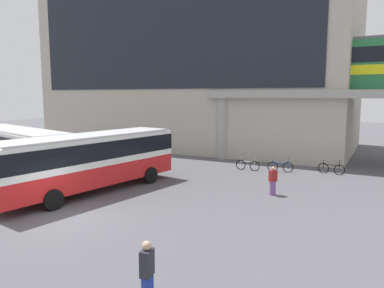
# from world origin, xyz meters

# --- Properties ---
(ground_plane) EXTENTS (120.00, 120.00, 0.00)m
(ground_plane) POSITION_xyz_m (0.00, 10.00, 0.00)
(ground_plane) COLOR #515156
(station_building) EXTENTS (31.43, 15.48, 21.95)m
(station_building) POSITION_xyz_m (-6.38, 24.93, 10.98)
(station_building) COLOR #B2A899
(station_building) RESTS_ON ground_plane
(bus_main) EXTENTS (4.18, 11.30, 3.22)m
(bus_main) POSITION_xyz_m (-2.41, 3.75, 1.99)
(bus_main) COLOR red
(bus_main) RESTS_ON ground_plane
(bus_secondary) EXTENTS (11.32, 5.25, 3.22)m
(bus_secondary) POSITION_xyz_m (-9.00, 4.14, 1.99)
(bus_secondary) COLOR teal
(bus_secondary) RESTS_ON ground_plane
(bicycle_black) EXTENTS (1.78, 0.30, 1.04)m
(bicycle_black) POSITION_xyz_m (8.75, 15.09, 0.36)
(bicycle_black) COLOR black
(bicycle_black) RESTS_ON ground_plane
(bicycle_blue) EXTENTS (1.76, 0.46, 1.04)m
(bicycle_blue) POSITION_xyz_m (5.49, 14.13, 0.36)
(bicycle_blue) COLOR black
(bicycle_blue) RESTS_ON ground_plane
(bicycle_silver) EXTENTS (1.79, 0.09, 1.04)m
(bicycle_silver) POSITION_xyz_m (3.26, 13.64, 0.36)
(bicycle_silver) COLOR black
(bicycle_silver) RESTS_ON ground_plane
(pedestrian_at_kerb) EXTENTS (0.34, 0.45, 1.77)m
(pedestrian_at_kerb) POSITION_xyz_m (6.84, -3.95, 0.83)
(pedestrian_at_kerb) COLOR navy
(pedestrian_at_kerb) RESTS_ON ground_plane
(pedestrian_by_bike_rack) EXTENTS (0.44, 0.48, 1.56)m
(pedestrian_by_bike_rack) POSITION_xyz_m (6.69, 7.96, 0.73)
(pedestrian_by_bike_rack) COLOR #724C8C
(pedestrian_by_bike_rack) RESTS_ON ground_plane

